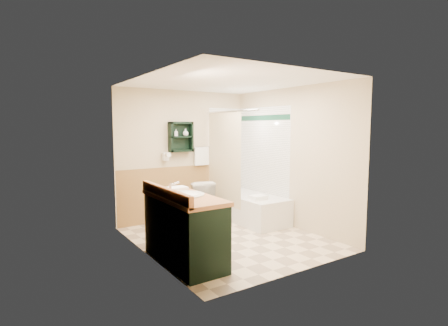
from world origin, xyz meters
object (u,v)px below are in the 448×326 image
Objects in this scene: vanity at (184,229)px; wall_shelf at (181,137)px; toilet at (198,200)px; hair_dryer at (165,157)px; vanity_book at (157,183)px; bathtub at (250,208)px; soap_bottle_a at (176,135)px; soap_bottle_b at (186,133)px.

wall_shelf is at bearing 64.43° from vanity.
vanity reaches higher than toilet.
vanity_book is at bearing -118.01° from hair_dryer.
bathtub is 7.10× the size of vanity_book.
bathtub is 12.12× the size of soap_bottle_a.
bathtub is 1.83m from soap_bottle_b.
bathtub is at bearing 153.83° from toilet.
vanity is at bearing -150.09° from bathtub.
vanity is 2.22m from bathtub.
hair_dryer is 1.63m from vanity_book.
toilet is at bearing -29.70° from soap_bottle_a.
wall_shelf is 0.46m from hair_dryer.
soap_bottle_b is (-0.14, 0.19, 1.24)m from toilet.
bathtub is at bearing 29.91° from vanity.
hair_dryer is at bearing 60.87° from vanity_book.
soap_bottle_b is at bearing 62.12° from vanity.
soap_bottle_a is (0.20, -0.03, 0.39)m from hair_dryer.
wall_shelf is at bearing 2.89° from soap_bottle_a.
bathtub is (1.92, 1.10, -0.19)m from vanity.
soap_bottle_b is at bearing -3.11° from wall_shelf.
soap_bottle_b is (0.39, -0.03, 0.42)m from hair_dryer.
vanity is at bearing -107.43° from hair_dryer.
hair_dryer is 0.44m from soap_bottle_a.
soap_bottle_b is (1.15, 1.40, 0.64)m from vanity_book.
vanity_book is (-1.06, -1.40, -0.57)m from wall_shelf.
vanity is 0.73m from vanity_book.
wall_shelf reaches higher than vanity_book.
soap_bottle_b is (-0.93, 0.76, 1.38)m from bathtub.
vanity_book is at bearing -124.50° from soap_bottle_a.
soap_bottle_a is at bearing -8.48° from hair_dryer.
bathtub is at bearing -39.20° from soap_bottle_b.
toilet is (1.13, 1.67, -0.06)m from vanity.
soap_bottle_b is at bearing 49.41° from vanity_book.
toilet is (0.54, -0.22, -0.83)m from hair_dryer.
vanity is 0.91× the size of bathtub.
toilet is (-0.79, 0.57, 0.13)m from bathtub.
soap_bottle_a is at bearing 145.90° from bathtub.
soap_bottle_a reaches higher than vanity_book.
bathtub is (1.03, -0.77, -1.31)m from wall_shelf.
toilet is at bearing 41.82° from vanity_book.
toilet is at bearing -22.43° from hair_dryer.
vanity is (-0.59, -1.90, -0.77)m from hair_dryer.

